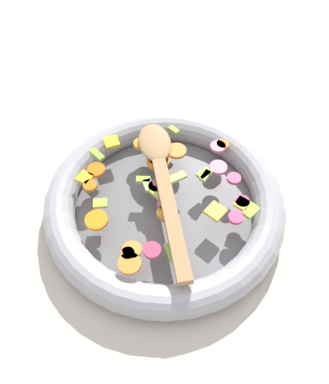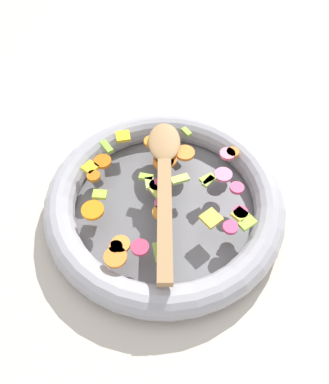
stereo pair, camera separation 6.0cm
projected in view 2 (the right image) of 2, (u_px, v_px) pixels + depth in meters
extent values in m
plane|color=beige|center=(164.00, 209.00, 0.64)|extent=(4.00, 4.00, 0.00)
cylinder|color=slate|center=(164.00, 207.00, 0.63)|extent=(0.35, 0.35, 0.01)
torus|color=#9E9EA5|center=(164.00, 201.00, 0.62)|extent=(0.40, 0.40, 0.05)
cylinder|color=orange|center=(93.00, 210.00, 0.58)|extent=(0.05, 0.05, 0.01)
cylinder|color=orange|center=(103.00, 161.00, 0.63)|extent=(0.03, 0.03, 0.01)
cylinder|color=orange|center=(185.00, 153.00, 0.65)|extent=(0.05, 0.05, 0.01)
cylinder|color=orange|center=(115.00, 257.00, 0.53)|extent=(0.04, 0.04, 0.01)
cylinder|color=orange|center=(116.00, 247.00, 0.54)|extent=(0.02, 0.02, 0.01)
cylinder|color=orange|center=(233.00, 152.00, 0.65)|extent=(0.03, 0.03, 0.01)
cylinder|color=orange|center=(121.00, 244.00, 0.54)|extent=(0.03, 0.03, 0.01)
cylinder|color=orange|center=(158.00, 212.00, 0.57)|extent=(0.03, 0.03, 0.01)
cylinder|color=orange|center=(163.00, 162.00, 0.63)|extent=(0.04, 0.04, 0.01)
cylinder|color=orange|center=(152.00, 142.00, 0.66)|extent=(0.04, 0.04, 0.01)
cylinder|color=orange|center=(167.00, 159.00, 0.64)|extent=(0.05, 0.05, 0.01)
cylinder|color=orange|center=(94.00, 176.00, 0.62)|extent=(0.03, 0.03, 0.01)
cube|color=#8BB549|center=(158.00, 252.00, 0.53)|extent=(0.03, 0.02, 0.01)
cube|color=#BAC853|center=(157.00, 193.00, 0.59)|extent=(0.03, 0.03, 0.01)
cube|color=#B4CB61|center=(150.00, 183.00, 0.61)|extent=(0.03, 0.02, 0.01)
cube|color=#9ECA3D|center=(146.00, 177.00, 0.61)|extent=(0.01, 0.02, 0.01)
cube|color=#9AD33C|center=(247.00, 223.00, 0.56)|extent=(0.03, 0.03, 0.01)
cube|color=#A0CD3D|center=(100.00, 194.00, 0.59)|extent=(0.02, 0.02, 0.01)
cube|color=#8DC139|center=(107.00, 147.00, 0.65)|extent=(0.03, 0.03, 0.01)
cube|color=#A9D349|center=(208.00, 179.00, 0.61)|extent=(0.03, 0.03, 0.01)
cube|color=#95C13E|center=(186.00, 132.00, 0.68)|extent=(0.02, 0.02, 0.01)
cube|color=#B3DC61|center=(180.00, 179.00, 0.61)|extent=(0.03, 0.03, 0.01)
cube|color=#A9C959|center=(208.00, 181.00, 0.61)|extent=(0.03, 0.02, 0.01)
cylinder|color=#D83C6F|center=(230.00, 227.00, 0.56)|extent=(0.03, 0.03, 0.01)
cylinder|color=#D23165|center=(240.00, 213.00, 0.57)|extent=(0.03, 0.03, 0.01)
cylinder|color=pink|center=(223.00, 175.00, 0.62)|extent=(0.04, 0.04, 0.01)
cylinder|color=#F06D85|center=(227.00, 154.00, 0.64)|extent=(0.03, 0.03, 0.01)
cylinder|color=#E4406E|center=(237.00, 188.00, 0.60)|extent=(0.03, 0.03, 0.01)
cylinder|color=#D34980|center=(157.00, 186.00, 0.60)|extent=(0.03, 0.03, 0.01)
cylinder|color=#C4365A|center=(140.00, 247.00, 0.54)|extent=(0.04, 0.04, 0.01)
cylinder|color=#D55581|center=(161.00, 204.00, 0.58)|extent=(0.03, 0.03, 0.01)
cube|color=yellow|center=(211.00, 218.00, 0.57)|extent=(0.04, 0.04, 0.01)
cube|color=yellow|center=(240.00, 215.00, 0.57)|extent=(0.03, 0.03, 0.01)
cube|color=yellow|center=(90.00, 168.00, 0.63)|extent=(0.03, 0.03, 0.01)
cube|color=yellow|center=(123.00, 136.00, 0.67)|extent=(0.03, 0.03, 0.01)
cube|color=#A87F51|center=(165.00, 216.00, 0.56)|extent=(0.22, 0.06, 0.01)
ellipsoid|color=#A87F51|center=(164.00, 142.00, 0.65)|extent=(0.10, 0.07, 0.01)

